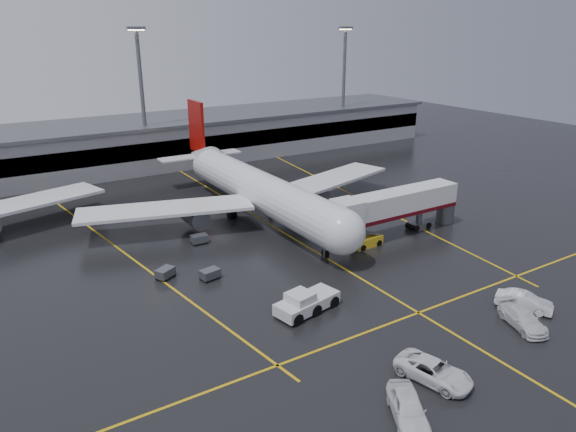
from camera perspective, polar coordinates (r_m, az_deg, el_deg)
ground at (r=67.38m, az=0.54°, el=-2.41°), size 220.00×220.00×0.00m
apron_line_centre at (r=67.38m, az=0.54°, el=-2.40°), size 0.25×90.00×0.02m
apron_line_stop at (r=52.06m, az=13.89°, el=-10.09°), size 60.00×0.25×0.02m
apron_line_left at (r=68.89m, az=-18.32°, el=-2.95°), size 9.99×69.35×0.02m
apron_line_right at (r=85.01m, az=7.16°, el=2.20°), size 7.57×69.64×0.02m
terminal at (r=108.06m, az=-13.39°, el=7.95°), size 122.00×19.00×8.60m
light_mast_mid at (r=99.41m, az=-15.48°, el=12.73°), size 3.00×1.20×25.45m
light_mast_right at (r=120.36m, az=6.04°, el=14.42°), size 3.00×1.20×25.45m
main_airliner at (r=73.88m, az=-3.50°, el=3.03°), size 48.80×45.60×14.10m
jet_bridge at (r=68.56m, az=11.68°, el=1.06°), size 19.90×3.40×6.05m
pushback_tractor at (r=50.36m, az=1.92°, el=-9.35°), size 6.88×3.91×2.32m
belt_loader at (r=65.54m, az=8.48°, el=-2.70°), size 4.07×2.05×2.53m
service_van_a at (r=43.12m, az=15.43°, el=-15.82°), size 4.20×6.45×1.65m
service_van_b at (r=52.51m, az=23.97°, el=-10.08°), size 3.92×5.89×1.59m
service_van_c at (r=55.50m, az=24.10°, el=-8.40°), size 4.00×5.34×1.68m
service_van_d at (r=39.19m, az=12.82°, el=-19.50°), size 4.53×5.75×1.83m
baggage_cart_a at (r=57.17m, az=-8.41°, el=-6.17°), size 2.20×1.64×1.12m
baggage_cart_b at (r=58.32m, az=-13.11°, el=-5.96°), size 2.38×2.12×1.12m
baggage_cart_c at (r=66.50m, az=-9.52°, el=-2.42°), size 2.05×1.38×1.12m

